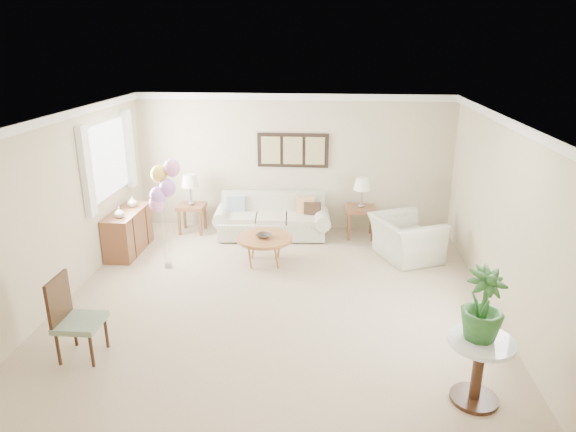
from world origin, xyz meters
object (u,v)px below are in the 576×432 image
at_px(sofa, 272,220).
at_px(balloon_cluster, 163,186).
at_px(coffee_table, 265,239).
at_px(armchair, 406,238).
at_px(accent_chair, 73,316).

bearing_deg(sofa, balloon_cluster, -133.65).
distance_m(coffee_table, armchair, 2.39).
bearing_deg(sofa, coffee_table, -89.15).
bearing_deg(coffee_table, accent_chair, -123.35).
bearing_deg(armchair, balloon_cluster, 77.45).
distance_m(coffee_table, balloon_cluster, 1.83).
bearing_deg(coffee_table, sofa, 90.85).
height_order(coffee_table, balloon_cluster, balloon_cluster).
height_order(coffee_table, armchair, armchair).
bearing_deg(coffee_table, armchair, 10.56).
relative_size(coffee_table, accent_chair, 0.92).
relative_size(sofa, accent_chair, 2.20).
distance_m(sofa, accent_chair, 4.49).
height_order(coffee_table, accent_chair, accent_chair).
bearing_deg(accent_chair, coffee_table, 56.65).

